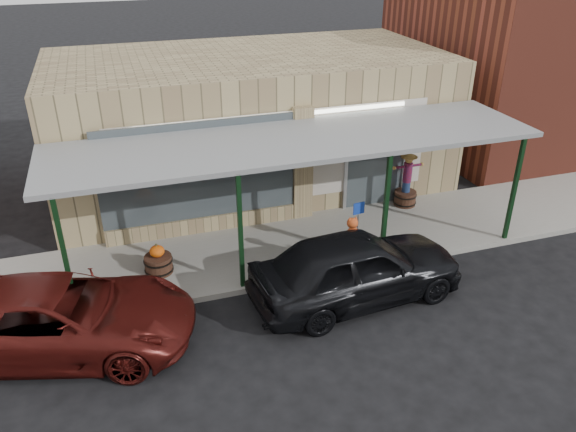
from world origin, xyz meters
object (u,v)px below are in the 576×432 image
object	(u,v)px
barrel_scarecrow	(406,187)
car_maroon	(61,317)
barrel_pumpkin	(158,262)
parked_sedan	(357,267)
handicap_sign	(358,222)

from	to	relation	value
barrel_scarecrow	car_maroon	xyz separation A→B (m)	(-9.62, -3.43, 0.02)
barrel_scarecrow	barrel_pumpkin	xyz separation A→B (m)	(-7.50, -1.45, -0.29)
barrel_pumpkin	car_maroon	world-z (taller)	car_maroon
barrel_scarecrow	barrel_pumpkin	distance (m)	7.64
parked_sedan	barrel_scarecrow	bearing A→B (deg)	-46.21
parked_sedan	barrel_pumpkin	bearing A→B (deg)	56.96
barrel_pumpkin	handicap_sign	world-z (taller)	handicap_sign
parked_sedan	car_maroon	world-z (taller)	parked_sedan
barrel_scarecrow	parked_sedan	size ratio (longest dim) A/B	0.33
barrel_scarecrow	car_maroon	bearing A→B (deg)	-154.34
parked_sedan	car_maroon	xyz separation A→B (m)	(-6.33, 0.29, -0.10)
barrel_pumpkin	handicap_sign	distance (m)	5.01
barrel_scarecrow	car_maroon	world-z (taller)	barrel_scarecrow
barrel_scarecrow	parked_sedan	distance (m)	4.97
barrel_pumpkin	parked_sedan	bearing A→B (deg)	-28.33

